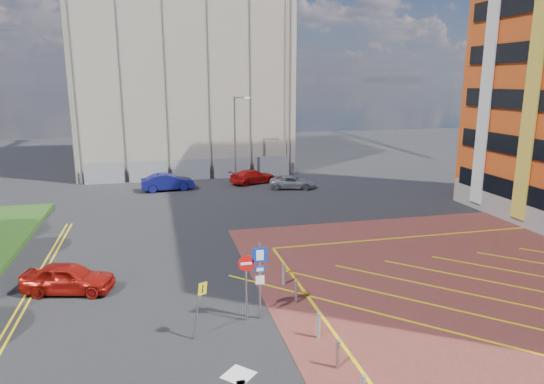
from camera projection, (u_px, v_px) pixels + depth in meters
name	position (u px, v px, depth m)	size (l,w,h in m)	color
ground	(253.00, 332.00, 18.57)	(140.00, 140.00, 0.00)	black
lamp_back	(236.00, 136.00, 45.03)	(1.53, 0.16, 8.00)	#9EA0A8
sign_cluster	(255.00, 274.00, 19.13)	(1.17, 0.12, 3.20)	#9EA0A8
warning_sign	(199.00, 303.00, 17.82)	(0.68, 0.40, 2.25)	#9EA0A8
bollard_row	(325.00, 336.00, 17.42)	(0.14, 11.14, 0.90)	#9EA0A8
construction_building	(181.00, 66.00, 53.96)	(21.20, 19.20, 22.00)	gray
construction_fence	(202.00, 169.00, 46.98)	(21.60, 0.06, 2.00)	gray
car_red_left	(68.00, 278.00, 21.94)	(1.63, 4.05, 1.38)	#A2140D
car_blue_back	(168.00, 182.00, 42.31)	(1.58, 4.52, 1.49)	#11135B
car_red_back	(253.00, 177.00, 45.21)	(1.81, 4.46, 1.29)	#B7110F
car_silver_back	(292.00, 182.00, 43.11)	(1.88, 4.07, 1.13)	#9C9DA2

